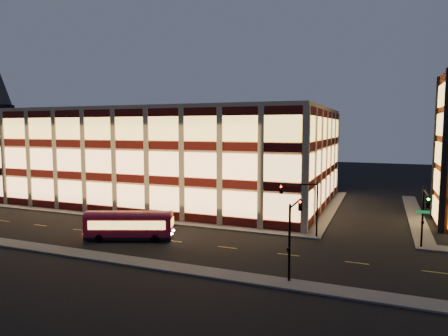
% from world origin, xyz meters
% --- Properties ---
extents(ground, '(200.00, 200.00, 0.00)m').
position_xyz_m(ground, '(0.00, 0.00, 0.00)').
color(ground, black).
rests_on(ground, ground).
extents(sidewalk_office_south, '(54.00, 2.00, 0.15)m').
position_xyz_m(sidewalk_office_south, '(-3.00, 1.00, 0.07)').
color(sidewalk_office_south, '#514F4C').
rests_on(sidewalk_office_south, ground).
extents(sidewalk_office_east, '(2.00, 30.00, 0.15)m').
position_xyz_m(sidewalk_office_east, '(23.00, 17.00, 0.07)').
color(sidewalk_office_east, '#514F4C').
rests_on(sidewalk_office_east, ground).
extents(sidewalk_tower_west, '(2.00, 30.00, 0.15)m').
position_xyz_m(sidewalk_tower_west, '(34.00, 17.00, 0.07)').
color(sidewalk_tower_west, '#514F4C').
rests_on(sidewalk_tower_west, ground).
extents(sidewalk_near, '(100.00, 2.00, 0.15)m').
position_xyz_m(sidewalk_near, '(0.00, -13.00, 0.07)').
color(sidewalk_near, '#514F4C').
rests_on(sidewalk_near, ground).
extents(office_building, '(50.45, 30.45, 14.50)m').
position_xyz_m(office_building, '(-2.91, 16.91, 7.25)').
color(office_building, tan).
rests_on(office_building, ground).
extents(church_tower, '(5.00, 5.00, 18.00)m').
position_xyz_m(church_tower, '(-70.00, 40.00, 9.00)').
color(church_tower, '#2D2621').
rests_on(church_tower, ground).
extents(traffic_signal_far, '(3.79, 1.87, 6.00)m').
position_xyz_m(traffic_signal_far, '(22.21, 0.24, 4.11)').
color(traffic_signal_far, black).
rests_on(traffic_signal_far, ground).
extents(traffic_signal_right, '(1.20, 4.37, 6.00)m').
position_xyz_m(traffic_signal_right, '(33.50, -0.62, 4.10)').
color(traffic_signal_right, black).
rests_on(traffic_signal_right, ground).
extents(traffic_signal_near, '(0.32, 4.45, 6.00)m').
position_xyz_m(traffic_signal_near, '(23.50, -11.03, 4.13)').
color(traffic_signal_near, black).
rests_on(traffic_signal_near, ground).
extents(trolley_bus, '(9.11, 5.36, 3.02)m').
position_xyz_m(trolley_bus, '(5.49, -7.14, 1.67)').
color(trolley_bus, maroon).
rests_on(trolley_bus, ground).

